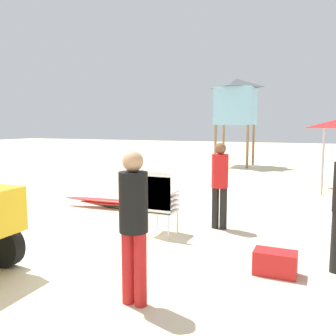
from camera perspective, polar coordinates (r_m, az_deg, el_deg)
The scene contains 7 objects.
ground at distance 5.42m, azimuth -13.65°, elevation -15.14°, with size 80.00×80.00×0.00m, color beige.
stacked_plastic_chairs at distance 6.47m, azimuth -1.20°, elevation -4.89°, with size 0.48×0.48×1.20m.
surfboard_pile at distance 8.77m, azimuth -8.34°, elevation -5.72°, with size 2.73×0.82×0.24m.
lifeguard_near_right at distance 3.95m, azimuth -5.57°, elevation -7.93°, with size 0.32×0.32×1.74m.
lifeguard_far_right at distance 6.93m, azimuth 8.35°, elevation -1.88°, with size 0.32×0.32×1.69m.
lifeguard_tower at distance 18.07m, azimuth 10.87°, elevation 10.44°, with size 1.98×1.98×4.31m.
cooler_box at distance 5.17m, azimuth 16.88°, elevation -14.41°, with size 0.57×0.32×0.33m, color red.
Camera 1 is at (3.07, -3.99, 2.01)m, focal length 37.81 mm.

